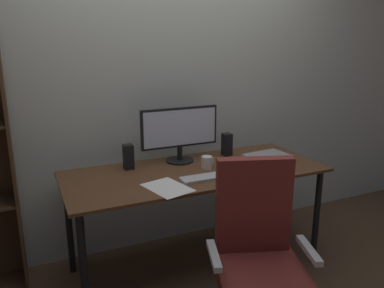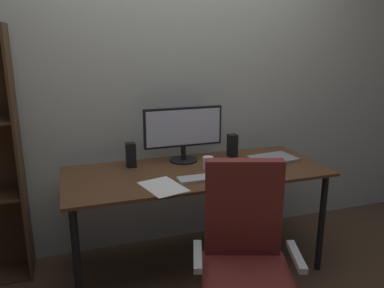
{
  "view_description": "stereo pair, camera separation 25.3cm",
  "coord_description": "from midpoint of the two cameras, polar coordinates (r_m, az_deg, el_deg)",
  "views": [
    {
      "loc": [
        -1.05,
        -2.25,
        1.6
      ],
      "look_at": [
        -0.04,
        -0.03,
        0.94
      ],
      "focal_mm": 36.26,
      "sensor_mm": 36.0,
      "label": 1
    },
    {
      "loc": [
        -0.82,
        -2.35,
        1.6
      ],
      "look_at": [
        -0.04,
        -0.03,
        0.94
      ],
      "focal_mm": 36.26,
      "sensor_mm": 36.0,
      "label": 2
    }
  ],
  "objects": [
    {
      "name": "desk",
      "position": [
        2.65,
        3.37,
        -5.46
      ],
      "size": [
        1.76,
        0.73,
        0.74
      ],
      "color": "#56351E",
      "rests_on": "ground"
    },
    {
      "name": "office_chair",
      "position": [
        2.1,
        11.36,
        -17.99
      ],
      "size": [
        0.58,
        0.57,
        1.01
      ],
      "rotation": [
        0.0,
        0.0,
        -0.32
      ],
      "color": "#B7BABC",
      "rests_on": "ground"
    },
    {
      "name": "speaker_left",
      "position": [
        2.68,
        -6.35,
        -1.65
      ],
      "size": [
        0.06,
        0.07,
        0.17
      ],
      "primitive_type": "cube",
      "color": "black",
      "rests_on": "desk"
    },
    {
      "name": "laptop",
      "position": [
        2.92,
        14.29,
        -2.15
      ],
      "size": [
        0.34,
        0.26,
        0.02
      ],
      "primitive_type": "cube",
      "rotation": [
        0.0,
        0.0,
        0.1
      ],
      "color": "#99999E",
      "rests_on": "desk"
    },
    {
      "name": "speaker_right",
      "position": [
        2.93,
        8.43,
        -0.26
      ],
      "size": [
        0.06,
        0.07,
        0.17
      ],
      "primitive_type": "cube",
      "color": "black",
      "rests_on": "desk"
    },
    {
      "name": "coffee_mug",
      "position": [
        2.65,
        5.1,
        -2.81
      ],
      "size": [
        0.09,
        0.07,
        0.09
      ],
      "color": "white",
      "rests_on": "desk"
    },
    {
      "name": "keyboard",
      "position": [
        2.45,
        4.27,
        -5.11
      ],
      "size": [
        0.29,
        0.11,
        0.02
      ],
      "primitive_type": "cube",
      "rotation": [
        0.0,
        0.0,
        -0.01
      ],
      "color": "#B7BABC",
      "rests_on": "desk"
    },
    {
      "name": "monitor",
      "position": [
        2.75,
        1.33,
        1.99
      ],
      "size": [
        0.57,
        0.2,
        0.39
      ],
      "color": "black",
      "rests_on": "desk"
    },
    {
      "name": "back_wall",
      "position": [
        3.0,
        -0.28,
        9.5
      ],
      "size": [
        6.4,
        0.1,
        2.6
      ],
      "primitive_type": "cube",
      "color": "beige",
      "rests_on": "ground"
    },
    {
      "name": "ground_plane",
      "position": [
        2.95,
        3.16,
        -17.59
      ],
      "size": [
        12.0,
        12.0,
        0.0
      ],
      "primitive_type": "plane",
      "color": "#4C3826"
    },
    {
      "name": "paper_sheet",
      "position": [
        2.34,
        -1.19,
        -6.34
      ],
      "size": [
        0.28,
        0.34,
        0.0
      ],
      "primitive_type": "cube",
      "rotation": [
        0.0,
        0.0,
        0.25
      ],
      "color": "white",
      "rests_on": "desk"
    },
    {
      "name": "mouse",
      "position": [
        2.55,
        8.5,
        -4.23
      ],
      "size": [
        0.08,
        0.11,
        0.03
      ],
      "primitive_type": "cube",
      "rotation": [
        0.0,
        0.0,
        0.22
      ],
      "color": "black",
      "rests_on": "desk"
    }
  ]
}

